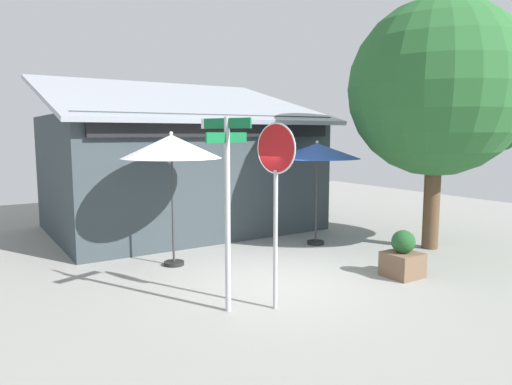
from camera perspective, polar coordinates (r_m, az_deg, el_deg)
name	(u,v)px	position (r m, az deg, el deg)	size (l,w,h in m)	color
ground_plane	(283,282)	(9.42, 3.33, -10.85)	(28.00, 28.00, 0.10)	gray
cafe_building	(181,170)	(14.35, -9.12, 2.72)	(7.77, 5.78, 4.63)	#333D42
street_sign_post	(227,193)	(7.40, -3.52, -0.09)	(0.90, 0.96, 3.12)	#A8AAB2
stop_sign	(276,180)	(7.48, 2.42, 1.59)	(0.19, 0.80, 3.04)	#A8AAB2
patio_umbrella_ivory_left	(171,148)	(10.15, -10.24, 5.40)	(2.14, 2.14, 2.91)	black
patio_umbrella_royal_blue_center	(317,152)	(12.07, 7.43, 4.93)	(2.20, 2.20, 2.69)	black
shade_tree	(444,91)	(12.47, 21.90, 11.32)	(4.48, 4.25, 6.07)	brown
sidewalk_planter	(403,257)	(9.94, 17.39, -7.52)	(0.67, 0.67, 0.95)	brown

